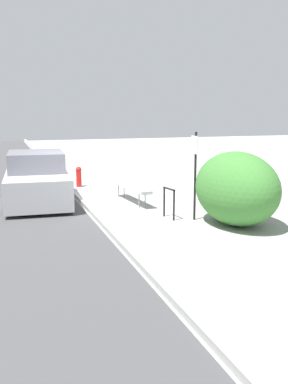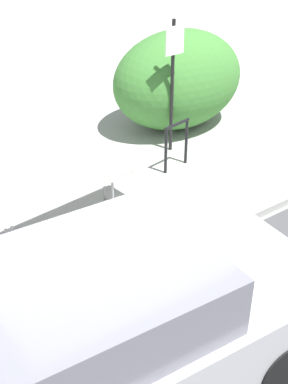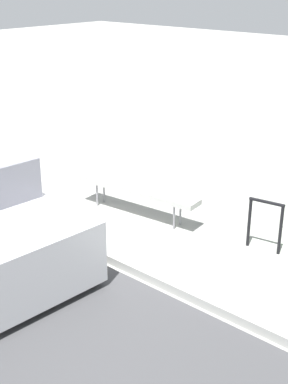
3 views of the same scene
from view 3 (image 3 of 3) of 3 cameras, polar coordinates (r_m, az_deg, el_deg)
ground_plane at (r=8.86m, az=-9.16°, el=-4.63°), size 60.00×60.00×0.00m
curb at (r=8.84m, az=-9.19°, el=-4.26°), size 60.00×0.20×0.13m
bench at (r=9.30m, az=-0.75°, el=0.25°), size 2.42×0.61×0.54m
bike_rack at (r=8.32m, az=12.80°, el=-2.94°), size 0.55×0.14×0.83m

